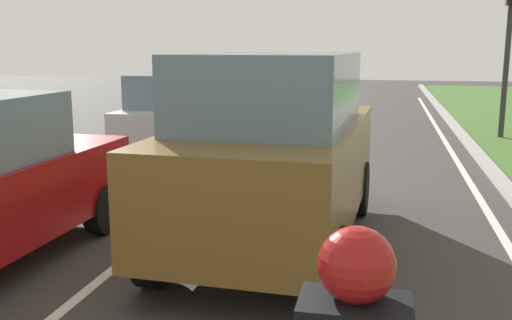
{
  "coord_description": "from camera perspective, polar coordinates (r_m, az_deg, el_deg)",
  "views": [
    {
      "loc": [
        2.08,
        2.29,
        2.36
      ],
      "look_at": [
        0.8,
        8.05,
        1.2
      ],
      "focal_mm": 40.81,
      "sensor_mm": 36.0,
      "label": 1
    }
  ],
  "objects": [
    {
      "name": "ground_plane",
      "position": [
        12.12,
        2.38,
        -0.1
      ],
      "size": [
        60.0,
        60.0,
        0.0
      ],
      "primitive_type": "plane",
      "color": "#383533"
    },
    {
      "name": "traffic_light_near_right",
      "position": [
        15.9,
        23.72,
        12.63
      ],
      "size": [
        0.32,
        0.5,
        4.47
      ],
      "color": "#2D2D2D",
      "rests_on": "ground"
    },
    {
      "name": "curb_right",
      "position": [
        12.1,
        21.87,
        -0.63
      ],
      "size": [
        0.24,
        48.0,
        0.12
      ],
      "primitive_type": "cube",
      "color": "#9E9B93",
      "rests_on": "ground"
    },
    {
      "name": "lane_line_right_edge",
      "position": [
        12.04,
        19.5,
        -0.8
      ],
      "size": [
        0.12,
        32.0,
        0.01
      ],
      "primitive_type": "cube",
      "color": "silver",
      "rests_on": "ground"
    },
    {
      "name": "car_hatchback_far",
      "position": [
        12.69,
        -7.8,
        4.35
      ],
      "size": [
        1.81,
        3.74,
        1.78
      ],
      "rotation": [
        0.0,
        0.0,
        0.03
      ],
      "color": "#B7BABF",
      "rests_on": "ground"
    },
    {
      "name": "lane_line_center",
      "position": [
        12.26,
        -0.84,
        0.06
      ],
      "size": [
        0.12,
        32.0,
        0.01
      ],
      "primitive_type": "cube",
      "color": "silver",
      "rests_on": "ground"
    },
    {
      "name": "car_suv_ahead",
      "position": [
        6.8,
        1.87,
        1.01
      ],
      "size": [
        2.12,
        4.57,
        2.28
      ],
      "rotation": [
        0.0,
        0.0,
        -0.04
      ],
      "color": "brown",
      "rests_on": "ground"
    }
  ]
}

